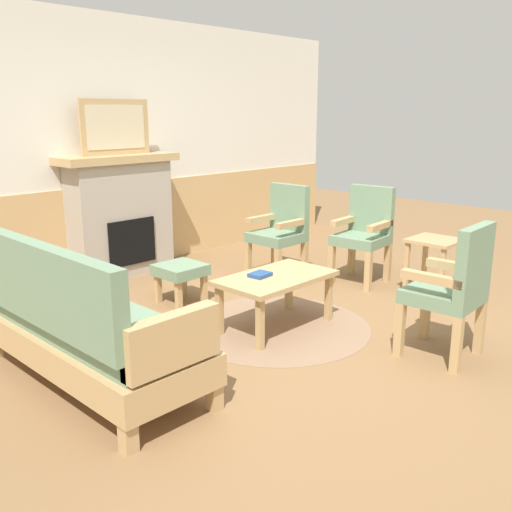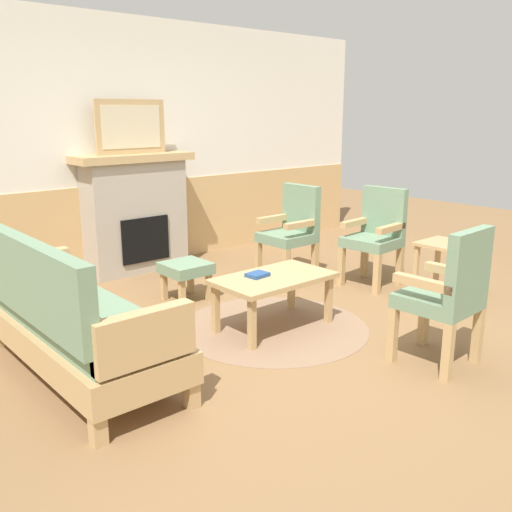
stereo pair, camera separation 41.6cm
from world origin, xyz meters
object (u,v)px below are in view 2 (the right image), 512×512
(coffee_table, at_px, (274,282))
(side_table, at_px, (445,255))
(footstool, at_px, (186,271))
(armchair_near_fireplace, at_px, (376,232))
(couch, at_px, (72,320))
(framed_picture, at_px, (131,127))
(armchair_by_window_left, at_px, (292,228))
(armchair_front_left, at_px, (449,291))
(fireplace, at_px, (136,212))
(book_on_table, at_px, (257,275))

(coffee_table, distance_m, side_table, 1.75)
(footstool, relative_size, armchair_near_fireplace, 0.41)
(couch, relative_size, side_table, 3.27)
(side_table, bearing_deg, framed_picture, 120.57)
(couch, xyz_separation_m, armchair_near_fireplace, (3.19, 0.00, 0.14))
(framed_picture, relative_size, footstool, 2.00)
(armchair_by_window_left, relative_size, armchair_front_left, 1.00)
(footstool, xyz_separation_m, armchair_by_window_left, (1.25, -0.13, 0.25))
(framed_picture, xyz_separation_m, armchair_near_fireplace, (1.57, -2.03, -1.02))
(fireplace, bearing_deg, footstool, -98.10)
(book_on_table, xyz_separation_m, armchair_near_fireplace, (1.71, 0.15, 0.08))
(armchair_by_window_left, height_order, side_table, armchair_by_window_left)
(book_on_table, height_order, armchair_near_fireplace, armchair_near_fireplace)
(couch, bearing_deg, armchair_near_fireplace, 0.01)
(coffee_table, distance_m, book_on_table, 0.15)
(coffee_table, height_order, book_on_table, book_on_table)
(armchair_front_left, xyz_separation_m, side_table, (1.25, 0.77, -0.10))
(framed_picture, distance_m, armchair_near_fireplace, 2.77)
(fireplace, relative_size, footstool, 3.25)
(book_on_table, relative_size, footstool, 0.42)
(coffee_table, bearing_deg, couch, 172.11)
(coffee_table, bearing_deg, framed_picture, 89.14)
(couch, xyz_separation_m, coffee_table, (1.59, -0.22, -0.01))
(fireplace, xyz_separation_m, armchair_near_fireplace, (1.57, -2.03, -0.11))
(armchair_by_window_left, distance_m, armchair_front_left, 2.31)
(framed_picture, xyz_separation_m, side_table, (1.64, -2.77, -1.13))
(coffee_table, xyz_separation_m, armchair_near_fireplace, (1.61, 0.22, 0.15))
(framed_picture, relative_size, coffee_table, 0.83)
(framed_picture, height_order, armchair_by_window_left, framed_picture)
(book_on_table, bearing_deg, fireplace, 86.26)
(armchair_near_fireplace, distance_m, armchair_by_window_left, 0.86)
(armchair_by_window_left, bearing_deg, side_table, -68.62)
(armchair_front_left, relative_size, side_table, 1.78)
(armchair_front_left, bearing_deg, coffee_table, 108.33)
(fireplace, distance_m, armchair_near_fireplace, 2.57)
(framed_picture, bearing_deg, side_table, -59.43)
(book_on_table, xyz_separation_m, armchair_by_window_left, (1.22, 0.85, 0.08))
(framed_picture, xyz_separation_m, armchair_front_left, (0.39, -3.54, -1.02))
(framed_picture, bearing_deg, coffee_table, -90.86)
(couch, height_order, coffee_table, couch)
(armchair_front_left, height_order, side_table, armchair_front_left)
(coffee_table, xyz_separation_m, side_table, (1.67, -0.52, 0.05))
(couch, height_order, side_table, couch)
(couch, relative_size, coffee_table, 1.88)
(couch, relative_size, book_on_table, 10.80)
(book_on_table, bearing_deg, footstool, 91.66)
(armchair_front_left, bearing_deg, footstool, 103.55)
(footstool, relative_size, side_table, 0.73)
(coffee_table, distance_m, armchair_by_window_left, 1.45)
(footstool, relative_size, armchair_front_left, 0.41)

